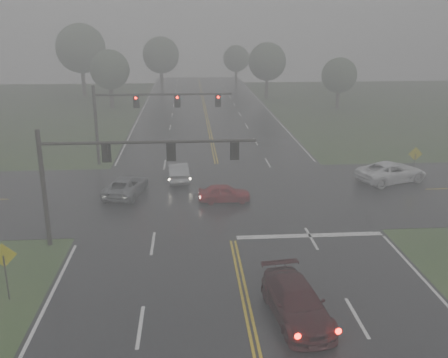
{
  "coord_description": "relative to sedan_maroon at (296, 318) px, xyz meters",
  "views": [
    {
      "loc": [
        -2.36,
        -11.69,
        11.88
      ],
      "look_at": [
        -0.36,
        16.0,
        3.07
      ],
      "focal_mm": 40.0,
      "sensor_mm": 36.0,
      "label": 1
    }
  ],
  "objects": [
    {
      "name": "signal_gantry_far",
      "position": [
        -8.57,
        24.49,
        4.76
      ],
      "size": [
        11.69,
        0.34,
        6.79
      ],
      "color": "black",
      "rests_on": "ground"
    },
    {
      "name": "sedan_silver",
      "position": [
        -5.2,
        19.42,
        0.0
      ],
      "size": [
        1.81,
        4.38,
        1.41
      ],
      "primitive_type": "imported",
      "rotation": [
        0.0,
        0.0,
        3.22
      ],
      "color": "#9DA0A5",
      "rests_on": "ground"
    },
    {
      "name": "signal_gantry_near",
      "position": [
        -8.6,
        8.09,
        4.58
      ],
      "size": [
        11.58,
        0.29,
        6.52
      ],
      "color": "black",
      "rests_on": "ground"
    },
    {
      "name": "tree_nw_a",
      "position": [
        -15.2,
        54.54,
        5.34
      ],
      "size": [
        5.54,
        5.54,
        8.14
      ],
      "color": "#332921",
      "rests_on": "ground"
    },
    {
      "name": "pickup_white",
      "position": [
        11.22,
        17.82,
        0.0
      ],
      "size": [
        6.12,
        4.32,
        1.55
      ],
      "primitive_type": "imported",
      "rotation": [
        0.0,
        0.0,
        1.92
      ],
      "color": "white",
      "rests_on": "ground"
    },
    {
      "name": "stop_bar",
      "position": [
        2.55,
        8.19,
        0.0
      ],
      "size": [
        8.5,
        0.5,
        0.01
      ],
      "primitive_type": "cube",
      "color": "silver",
      "rests_on": "ground"
    },
    {
      "name": "main_road",
      "position": [
        -1.95,
        13.79,
        0.0
      ],
      "size": [
        18.0,
        160.0,
        0.02
      ],
      "primitive_type": "cube",
      "color": "black",
      "rests_on": "ground"
    },
    {
      "name": "sedan_maroon",
      "position": [
        0.0,
        0.0,
        0.0
      ],
      "size": [
        2.68,
        5.29,
        1.47
      ],
      "primitive_type": "imported",
      "rotation": [
        0.0,
        0.0,
        0.13
      ],
      "color": "black",
      "rests_on": "ground"
    },
    {
      "name": "sign_diamond_west",
      "position": [
        -12.48,
        2.38,
        1.83
      ],
      "size": [
        1.11,
        0.28,
        2.71
      ],
      "rotation": [
        0.0,
        0.0,
        0.21
      ],
      "color": "black",
      "rests_on": "ground"
    },
    {
      "name": "sedan_red",
      "position": [
        -1.97,
        14.28,
        0.0
      ],
      "size": [
        3.61,
        1.5,
        1.22
      ],
      "primitive_type": "imported",
      "rotation": [
        0.0,
        0.0,
        1.59
      ],
      "color": "#A00E18",
      "rests_on": "ground"
    },
    {
      "name": "car_grey",
      "position": [
        -8.86,
        16.15,
        0.0
      ],
      "size": [
        3.21,
        5.18,
        1.34
      ],
      "primitive_type": "imported",
      "rotation": [
        0.0,
        0.0,
        2.92
      ],
      "color": "slate",
      "rests_on": "ground"
    },
    {
      "name": "tree_n_mid",
      "position": [
        -8.89,
        72.55,
        6.17
      ],
      "size": [
        6.39,
        6.39,
        9.38
      ],
      "color": "#332921",
      "rests_on": "ground"
    },
    {
      "name": "tree_nw_b",
      "position": [
        -21.37,
        66.42,
        7.65
      ],
      "size": [
        7.92,
        7.92,
        11.63
      ],
      "color": "#332921",
      "rests_on": "ground"
    },
    {
      "name": "cross_street",
      "position": [
        -1.95,
        15.79,
        0.0
      ],
      "size": [
        120.0,
        14.0,
        0.02
      ],
      "primitive_type": "cube",
      "color": "black",
      "rests_on": "ground"
    },
    {
      "name": "tree_n_far",
      "position": [
        5.2,
        80.65,
        4.92
      ],
      "size": [
        5.1,
        5.1,
        7.49
      ],
      "color": "#332921",
      "rests_on": "ground"
    },
    {
      "name": "sign_diamond_east",
      "position": [
        13.17,
        18.28,
        1.75
      ],
      "size": [
        1.08,
        0.11,
        2.6
      ],
      "rotation": [
        0.0,
        0.0,
        -0.05
      ],
      "color": "black",
      "rests_on": "ground"
    },
    {
      "name": "tree_ne_a",
      "position": [
        8.31,
        62.05,
        5.76
      ],
      "size": [
        5.96,
        5.96,
        8.76
      ],
      "color": "#332921",
      "rests_on": "ground"
    },
    {
      "name": "tree_e_near",
      "position": [
        16.64,
        50.83,
        4.7
      ],
      "size": [
        4.87,
        4.87,
        7.16
      ],
      "color": "#332921",
      "rests_on": "ground"
    }
  ]
}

